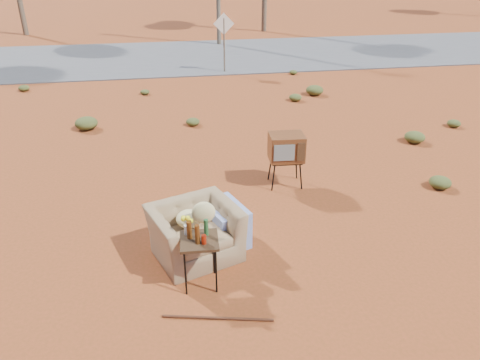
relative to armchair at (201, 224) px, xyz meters
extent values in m
plane|color=brown|center=(0.49, -0.40, -0.53)|extent=(140.00, 140.00, 0.00)
cube|color=#565659|center=(0.49, 14.60, -0.51)|extent=(140.00, 7.00, 0.04)
imported|color=olive|center=(-0.10, -0.06, 0.04)|extent=(1.50, 1.23, 1.13)
ellipsoid|color=#D5C682|center=(-0.18, -0.02, 0.13)|extent=(0.41, 0.41, 0.24)
ellipsoid|color=#D5C682|center=(0.03, -0.24, 0.35)|extent=(0.36, 0.18, 0.36)
cube|color=#203D93|center=(0.43, 0.26, -0.20)|extent=(0.79, 0.97, 0.66)
cube|color=black|center=(1.91, 2.08, 0.02)|extent=(0.64, 0.50, 0.03)
cylinder|color=black|center=(1.62, 1.88, -0.25)|extent=(0.03, 0.03, 0.55)
cylinder|color=black|center=(2.18, 1.85, -0.25)|extent=(0.03, 0.03, 0.55)
cylinder|color=black|center=(1.65, 2.31, -0.25)|extent=(0.03, 0.03, 0.55)
cylinder|color=black|center=(2.21, 2.28, -0.25)|extent=(0.03, 0.03, 0.55)
cube|color=brown|center=(1.91, 2.08, 0.30)|extent=(0.72, 0.57, 0.53)
cube|color=slate|center=(1.80, 1.81, 0.30)|extent=(0.41, 0.05, 0.33)
cube|color=#472D19|center=(2.13, 1.79, 0.30)|extent=(0.16, 0.03, 0.37)
cube|color=#372414|center=(-0.09, -0.79, 0.22)|extent=(0.56, 0.56, 0.04)
cylinder|color=black|center=(-0.31, -0.99, -0.15)|extent=(0.03, 0.03, 0.75)
cylinder|color=black|center=(0.11, -1.01, -0.15)|extent=(0.03, 0.03, 0.75)
cylinder|color=black|center=(-0.29, -0.56, -0.15)|extent=(0.03, 0.03, 0.75)
cylinder|color=black|center=(0.14, -0.58, -0.15)|extent=(0.03, 0.03, 0.75)
cylinder|color=#4B260C|center=(-0.21, -0.73, 0.38)|extent=(0.07, 0.07, 0.28)
cylinder|color=#4B260C|center=(-0.11, -0.87, 0.39)|extent=(0.07, 0.07, 0.30)
cylinder|color=#225027|center=(0.03, -0.68, 0.37)|extent=(0.06, 0.06, 0.26)
cylinder|color=red|center=(-0.03, -0.90, 0.31)|extent=(0.07, 0.07, 0.14)
cylinder|color=silver|center=(-0.24, -0.62, 0.32)|extent=(0.09, 0.09, 0.15)
ellipsoid|color=yellow|center=(-0.24, -0.62, 0.48)|extent=(0.17, 0.17, 0.13)
cylinder|color=#522A15|center=(0.06, -1.56, -0.51)|extent=(1.46, 0.36, 0.04)
cylinder|color=brown|center=(1.99, 11.60, 0.47)|extent=(0.06, 0.06, 2.00)
cube|color=silver|center=(1.99, 11.60, 1.27)|extent=(0.78, 0.04, 0.78)
ellipsoid|color=#444C21|center=(4.99, 1.40, -0.41)|extent=(0.44, 0.44, 0.24)
ellipsoid|color=#444C21|center=(-2.51, 6.10, -0.36)|extent=(0.60, 0.60, 0.33)
ellipsoid|color=#444C21|center=(7.29, 4.60, -0.43)|extent=(0.36, 0.36, 0.20)
ellipsoid|color=#444C21|center=(3.69, 7.60, -0.42)|extent=(0.40, 0.40, 0.22)
ellipsoid|color=#444C21|center=(-1.01, 9.10, -0.44)|extent=(0.30, 0.30, 0.17)
camera|label=1|loc=(-0.44, -6.24, 3.93)|focal=35.00mm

